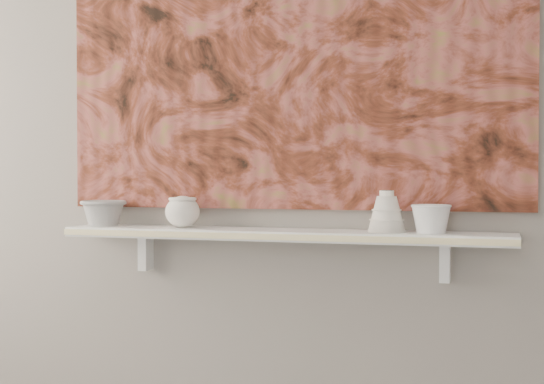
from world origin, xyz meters
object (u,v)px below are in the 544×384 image
at_px(cup_cream, 183,212).
at_px(bowl_white, 431,219).
at_px(bowl_grey, 103,213).
at_px(bell_vessel, 387,211).
at_px(painting, 288,35).
at_px(shelf, 281,235).

relative_size(cup_cream, bowl_white, 0.95).
bearing_deg(bowl_white, bowl_grey, 180.00).
distance_m(bell_vessel, bowl_white, 0.13).
bearing_deg(bowl_white, cup_cream, 180.00).
xyz_separation_m(painting, cup_cream, (-0.33, -0.08, -0.56)).
bearing_deg(painting, shelf, -90.00).
height_order(shelf, bowl_grey, bowl_grey).
bearing_deg(bowl_grey, cup_cream, 0.00).
bearing_deg(bowl_grey, shelf, 0.00).
distance_m(shelf, bowl_white, 0.46).
bearing_deg(bowl_grey, bowl_white, 0.00).
xyz_separation_m(shelf, cup_cream, (-0.33, 0.00, 0.07)).
relative_size(painting, bowl_grey, 9.89).
height_order(shelf, bell_vessel, bell_vessel).
xyz_separation_m(cup_cream, bowl_white, (0.78, 0.00, -0.01)).
bearing_deg(shelf, bell_vessel, 0.00).
height_order(painting, cup_cream, painting).
height_order(cup_cream, bell_vessel, bell_vessel).
bearing_deg(cup_cream, shelf, 0.00).
xyz_separation_m(bowl_grey, bowl_white, (1.07, 0.00, -0.00)).
height_order(bell_vessel, bowl_white, bell_vessel).
distance_m(painting, bell_vessel, 0.64).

